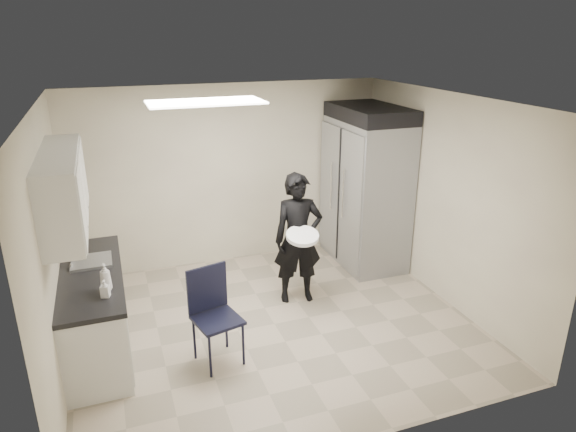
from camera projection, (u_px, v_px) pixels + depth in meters
name	position (u px, v px, depth m)	size (l,w,h in m)	color
floor	(274.00, 324.00, 6.08)	(4.50, 4.50, 0.00)	tan
ceiling	(272.00, 101.00, 5.18)	(4.50, 4.50, 0.00)	white
back_wall	(230.00, 175.00, 7.40)	(4.50, 4.50, 0.00)	beige
left_wall	(51.00, 250.00, 4.91)	(4.00, 4.00, 0.00)	beige
right_wall	(446.00, 200.00, 6.35)	(4.00, 4.00, 0.00)	beige
ceiling_panel	(206.00, 102.00, 5.36)	(1.20, 0.60, 0.02)	white
lower_counter	(95.00, 313.00, 5.49)	(0.60, 1.90, 0.86)	silver
countertop	(90.00, 275.00, 5.33)	(0.64, 1.95, 0.05)	black
sink	(92.00, 266.00, 5.56)	(0.42, 0.40, 0.14)	gray
faucet	(70.00, 256.00, 5.45)	(0.02, 0.02, 0.24)	silver
upper_cabinets	(63.00, 190.00, 4.97)	(0.35, 1.80, 0.75)	silver
towel_dispenser	(65.00, 180.00, 6.03)	(0.22, 0.30, 0.35)	black
notice_sticker_left	(53.00, 253.00, 5.03)	(0.00, 0.12, 0.07)	yellow
notice_sticker_right	(55.00, 249.00, 5.22)	(0.00, 0.12, 0.07)	yellow
commercial_fridge	(366.00, 193.00, 7.43)	(0.80, 1.35, 2.10)	gray
fridge_compressor	(370.00, 113.00, 7.03)	(0.80, 1.35, 0.20)	black
folding_chair	(217.00, 320.00, 5.23)	(0.44, 0.44, 0.99)	black
man_tuxedo	(298.00, 239.00, 6.37)	(0.61, 0.41, 1.67)	black
bucket_lid	(302.00, 236.00, 6.10)	(0.39, 0.39, 0.05)	white
soap_bottle_a	(105.00, 277.00, 4.92)	(0.11, 0.11, 0.28)	white
soap_bottle_b	(105.00, 288.00, 4.82)	(0.08, 0.08, 0.17)	#B9B9C6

